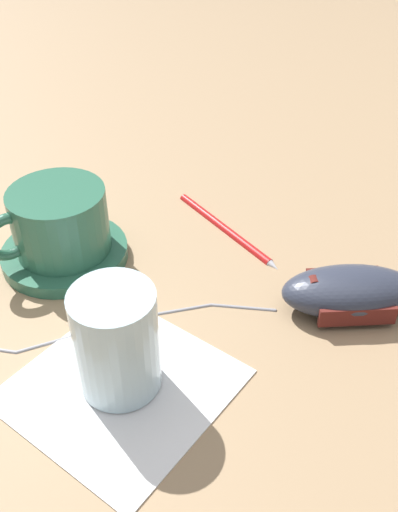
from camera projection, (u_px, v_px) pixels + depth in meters
The scene contains 8 objects.
ground_plane at pixel (145, 306), 0.50m from camera, with size 3.00×3.00×0.00m, color #9E7F5B.
saucer at pixel (65, 253), 0.55m from camera, with size 0.12×0.12×0.01m, color #2D664C.
coffee_cup at pixel (58, 221), 0.53m from camera, with size 0.12×0.09×0.06m.
computer_mouse at pixel (350, 291), 0.49m from camera, with size 0.13×0.12×0.04m.
mouse_cable at pixel (60, 320), 0.49m from camera, with size 0.22×0.28×0.00m.
napkin_under_glass at pixel (122, 386), 0.43m from camera, with size 0.15×0.15×0.00m, color white.
drinking_glass at pixel (117, 341), 0.41m from camera, with size 0.06×0.06×0.09m, color silver.
pen at pixel (226, 227), 0.59m from camera, with size 0.03×0.16×0.01m.
Camera 1 is at (-0.23, -0.29, 0.34)m, focal length 40.00 mm.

